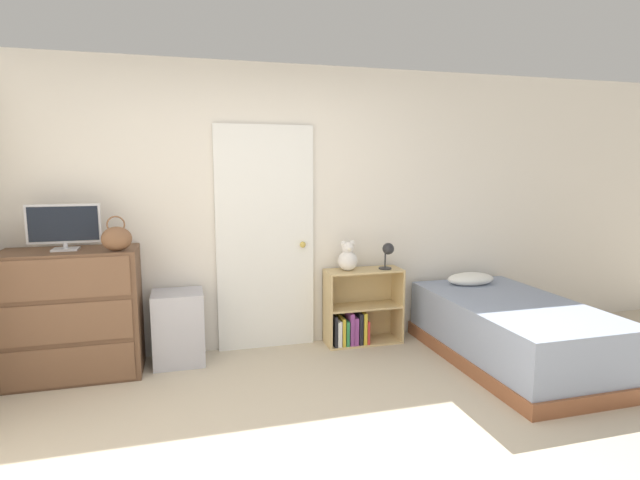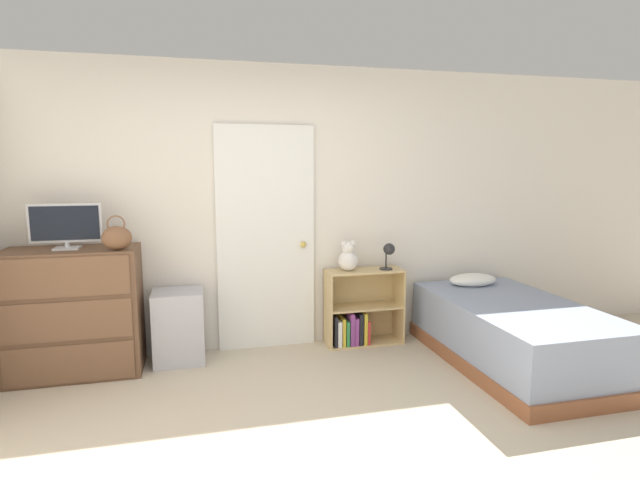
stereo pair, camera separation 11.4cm
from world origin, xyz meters
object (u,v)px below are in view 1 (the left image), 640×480
at_px(tv, 64,226).
at_px(handbag, 117,238).
at_px(dresser, 73,314).
at_px(storage_bin, 179,328).
at_px(bed, 512,331).
at_px(teddy_bear, 348,258).
at_px(bookshelf, 357,315).
at_px(desk_lamp, 388,251).

height_order(tv, handbag, tv).
relative_size(dresser, tv, 1.93).
relative_size(storage_bin, bed, 0.33).
xyz_separation_m(handbag, teddy_bear, (1.94, 0.25, -0.29)).
bearing_deg(bookshelf, handbag, -173.02).
distance_m(tv, teddy_bear, 2.36).
bearing_deg(teddy_bear, dresser, -177.35).
xyz_separation_m(dresser, bookshelf, (2.41, 0.11, -0.24)).
relative_size(handbag, bed, 0.15).
bearing_deg(bookshelf, bed, -34.89).
height_order(handbag, bed, handbag).
height_order(teddy_bear, desk_lamp, teddy_bear).
height_order(storage_bin, bookshelf, bookshelf).
bearing_deg(bookshelf, desk_lamp, -9.12).
bearing_deg(tv, bookshelf, 2.49).
height_order(tv, bookshelf, tv).
height_order(bookshelf, bed, bookshelf).
height_order(storage_bin, bed, bed).
bearing_deg(bed, desk_lamp, 138.82).
bearing_deg(handbag, teddy_bear, 7.27).
relative_size(dresser, desk_lamp, 4.10).
distance_m(tv, bed, 3.73).
distance_m(desk_lamp, bed, 1.27).
distance_m(dresser, handbag, 0.72).
relative_size(dresser, bookshelf, 1.41).
xyz_separation_m(dresser, bed, (3.53, -0.67, -0.24)).
xyz_separation_m(desk_lamp, bed, (0.84, -0.73, -0.61)).
bearing_deg(desk_lamp, bookshelf, 170.88).
distance_m(dresser, bookshelf, 2.43).
height_order(dresser, desk_lamp, dresser).
distance_m(storage_bin, bed, 2.83).
height_order(dresser, storage_bin, dresser).
bearing_deg(tv, storage_bin, 4.10).
bearing_deg(teddy_bear, bookshelf, 1.46).
height_order(tv, storage_bin, tv).
bearing_deg(bookshelf, dresser, -177.40).
bearing_deg(storage_bin, dresser, -175.53).
bearing_deg(storage_bin, teddy_bear, 1.70).
height_order(handbag, teddy_bear, handbag).
bearing_deg(dresser, handbag, -20.79).
relative_size(storage_bin, teddy_bear, 2.22).
bearing_deg(dresser, tv, 167.71).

